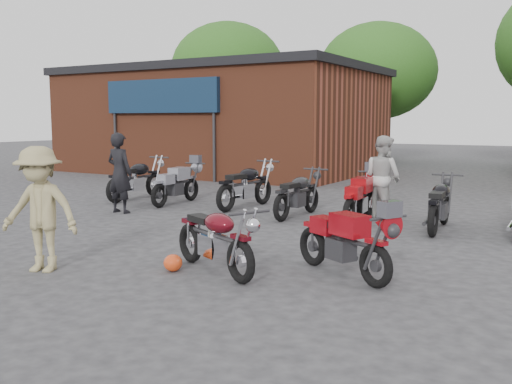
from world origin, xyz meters
The scene contains 16 objects.
ground centered at (0.00, 0.00, 0.00)m, with size 90.00×90.00×0.00m, color #2C2C2E.
brick_building centered at (-9.00, 14.00, 2.00)m, with size 12.00×8.00×4.00m, color brown.
tree_0 centered at (-14.00, 22.00, 4.10)m, with size 6.56×6.56×8.20m, color #275015, non-canonical shape.
tree_1 centered at (-5.00, 22.00, 3.70)m, with size 5.92×5.92×7.40m, color #275015, non-canonical shape.
vintage_motorcycle centered at (0.03, 0.12, 0.55)m, with size 1.91×0.63×1.11m, color #530A13, non-canonical shape.
sportbike centered at (1.66, 0.85, 0.54)m, with size 1.85×0.61×1.07m, color #A50D17, non-canonical shape.
helmet centered at (-0.54, -0.12, 0.12)m, with size 0.27×0.27×0.25m, color red.
person_dark centered at (-4.85, 3.35, 0.93)m, with size 0.68×0.45×1.86m, color black.
person_light centered at (0.64, 5.70, 0.91)m, with size 0.88×0.69×1.82m, color #B1B1AD.
person_tan centered at (-2.17, -1.04, 0.89)m, with size 1.15×0.66×1.79m, color tan.
row_bike_0 centered at (-6.03, 5.23, 0.62)m, with size 2.13×0.70×1.24m, color black, non-canonical shape.
row_bike_1 centered at (-4.59, 5.13, 0.56)m, with size 1.93×0.64×1.12m, color gray, non-canonical shape.
row_bike_2 centered at (-2.70, 5.46, 0.62)m, with size 2.13×0.70×1.24m, color black, non-canonical shape.
row_bike_3 centered at (-1.04, 4.95, 0.57)m, with size 1.95×0.64×1.13m, color black, non-canonical shape.
row_bike_4 centered at (0.40, 4.96, 0.56)m, with size 1.95×0.64×1.13m, color #A30D13, non-canonical shape.
row_bike_5 centered at (2.04, 4.93, 0.57)m, with size 1.98×0.65×1.15m, color black, non-canonical shape.
Camera 1 is at (4.48, -6.37, 2.15)m, focal length 40.00 mm.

